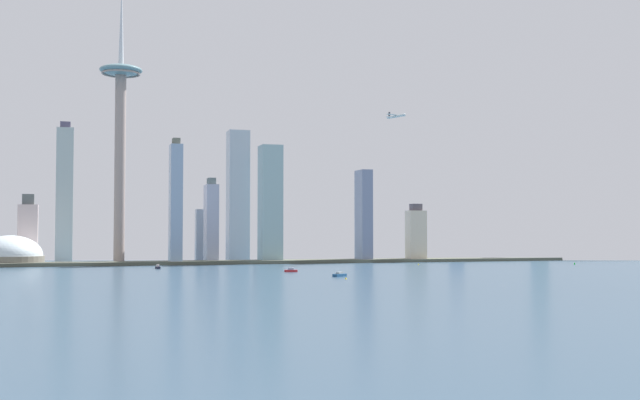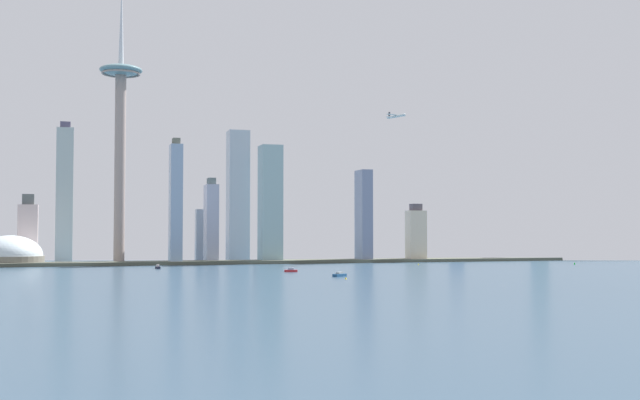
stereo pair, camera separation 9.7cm
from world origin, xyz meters
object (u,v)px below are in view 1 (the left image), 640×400
object	(u,v)px
skyscraper_3	(28,232)
skyscraper_10	(211,223)
skyscraper_1	(364,216)
skyscraper_9	(238,196)
channel_buoy_1	(418,264)
skyscraper_11	(64,194)
skyscraper_0	(457,238)
observation_tower	(120,115)
skyscraper_4	(202,235)
boat_1	(291,270)
skyscraper_5	(416,235)
channel_buoy_0	(575,263)
skyscraper_8	(176,203)
stadium_dome	(10,257)
channel_buoy_2	(346,278)
skyscraper_2	(270,204)
airplane	(396,116)
skyscraper_6	(539,213)
skyscraper_7	(261,228)
boat_2	(340,275)
boat_0	(158,267)

from	to	relation	value
skyscraper_3	skyscraper_10	xyz separation A→B (m)	(202.96, -41.29, 11.10)
skyscraper_1	skyscraper_9	xyz separation A→B (m)	(-143.08, 58.46, 24.77)
skyscraper_1	channel_buoy_1	world-z (taller)	skyscraper_1
skyscraper_11	skyscraper_0	bearing A→B (deg)	-0.02
observation_tower	skyscraper_4	distance (m)	179.96
skyscraper_0	skyscraper_4	xyz separation A→B (m)	(-357.45, -18.75, 4.25)
skyscraper_9	boat_1	bearing A→B (deg)	-90.65
skyscraper_5	channel_buoy_0	xyz separation A→B (m)	(131.21, -135.99, -31.61)
skyscraper_1	skyscraper_8	bearing A→B (deg)	-179.33
stadium_dome	channel_buoy_2	world-z (taller)	stadium_dome
observation_tower	channel_buoy_2	world-z (taller)	observation_tower
skyscraper_2	skyscraper_0	bearing A→B (deg)	16.96
skyscraper_4	boat_1	size ratio (longest dim) A/B	5.20
skyscraper_5	observation_tower	bearing A→B (deg)	176.52
channel_buoy_2	airplane	xyz separation A→B (m)	(169.65, 300.95, 175.61)
skyscraper_3	channel_buoy_0	world-z (taller)	skyscraper_3
skyscraper_4	skyscraper_6	xyz separation A→B (m)	(454.96, -35.09, 29.87)
skyscraper_4	skyscraper_9	size ratio (longest dim) A/B	0.40
observation_tower	skyscraper_7	distance (m)	239.34
skyscraper_1	boat_1	size ratio (longest dim) A/B	9.00
boat_2	airplane	distance (m)	357.28
skyscraper_2	channel_buoy_0	size ratio (longest dim) A/B	50.35
observation_tower	channel_buoy_0	distance (m)	537.15
skyscraper_2	airplane	world-z (taller)	airplane
skyscraper_8	skyscraper_11	distance (m)	155.50
observation_tower	skyscraper_11	size ratio (longest dim) A/B	1.94
channel_buoy_1	boat_2	bearing A→B (deg)	-129.57
skyscraper_7	boat_0	world-z (taller)	skyscraper_7
skyscraper_2	skyscraper_3	bearing A→B (deg)	168.53
skyscraper_7	channel_buoy_1	bearing A→B (deg)	-57.37
skyscraper_2	skyscraper_3	xyz separation A→B (m)	(-270.52, 54.87, -32.98)
skyscraper_1	skyscraper_3	bearing A→B (deg)	170.86
skyscraper_1	skyscraper_3	xyz separation A→B (m)	(-385.06, 61.92, -19.50)
skyscraper_6	channel_buoy_2	bearing A→B (deg)	-138.27
skyscraper_9	airplane	bearing A→B (deg)	-23.65
skyscraper_0	boat_1	xyz separation A→B (m)	(-319.26, -296.82, -26.51)
stadium_dome	boat_0	bearing A→B (deg)	-41.21
skyscraper_5	skyscraper_9	bearing A→B (deg)	164.02
stadium_dome	skyscraper_0	xyz separation A→B (m)	(573.79, 69.19, 18.67)
observation_tower	skyscraper_3	distance (m)	171.14
boat_0	channel_buoy_2	size ratio (longest dim) A/B	6.79
stadium_dome	airplane	distance (m)	468.83
boat_1	airplane	bearing A→B (deg)	-119.83
stadium_dome	channel_buoy_2	size ratio (longest dim) A/B	42.24
stadium_dome	skyscraper_10	xyz separation A→B (m)	(218.44, -4.98, 38.05)
skyscraper_8	skyscraper_10	bearing A→B (deg)	27.91
channel_buoy_1	skyscraper_10	bearing A→B (deg)	150.62
skyscraper_10	airplane	world-z (taller)	airplane
stadium_dome	skyscraper_0	bearing A→B (deg)	6.88
skyscraper_8	skyscraper_2	bearing A→B (deg)	4.98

